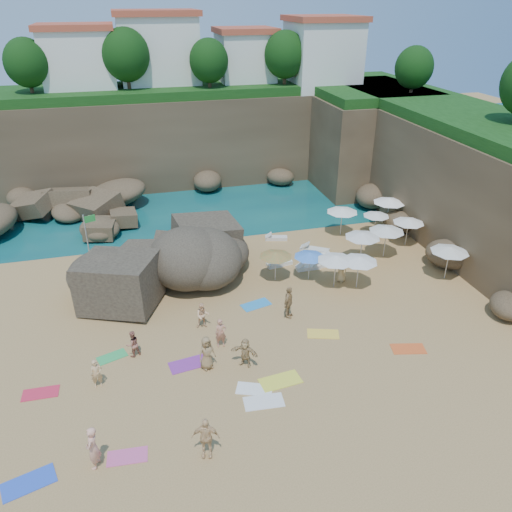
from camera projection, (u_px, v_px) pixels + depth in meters
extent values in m
plane|color=tan|center=(235.00, 315.00, 28.32)|extent=(120.00, 120.00, 0.00)
plane|color=#0C4751|center=(175.00, 163.00, 54.02)|extent=(120.00, 120.00, 0.00)
cube|color=brown|center=(198.00, 136.00, 48.33)|extent=(44.00, 8.00, 8.00)
cube|color=brown|center=(457.00, 176.00, 37.61)|extent=(8.00, 30.00, 8.00)
cube|color=brown|center=(363.00, 139.00, 47.44)|extent=(10.00, 12.00, 8.00)
cube|color=white|center=(79.00, 64.00, 43.80)|extent=(6.00, 5.00, 5.50)
cube|color=#B2472D|center=(74.00, 27.00, 42.40)|extent=(6.48, 5.40, 0.50)
cube|color=white|center=(158.00, 55.00, 46.00)|extent=(7.00, 6.00, 6.50)
cube|color=#B2472D|center=(155.00, 12.00, 44.38)|extent=(7.56, 6.48, 0.50)
cube|color=white|center=(245.00, 62.00, 47.30)|extent=(5.00, 5.00, 5.00)
cube|color=#B2472D|center=(245.00, 30.00, 46.02)|extent=(5.40, 5.40, 0.50)
cube|color=white|center=(322.00, 56.00, 46.93)|extent=(6.00, 6.00, 6.00)
cube|color=#B2472D|center=(324.00, 18.00, 45.43)|extent=(6.48, 6.48, 0.50)
sphere|color=#11380F|center=(26.00, 63.00, 40.97)|extent=(3.60, 3.60, 3.60)
sphere|color=#11380F|center=(126.00, 55.00, 42.59)|extent=(4.05, 4.05, 4.05)
sphere|color=#11380F|center=(209.00, 61.00, 43.58)|extent=(3.42, 3.42, 3.42)
sphere|color=#11380F|center=(285.00, 55.00, 45.01)|extent=(3.78, 3.78, 3.78)
sphere|color=#11380F|center=(414.00, 67.00, 41.30)|extent=(3.15, 3.15, 3.15)
cylinder|color=white|center=(4.00, 146.00, 48.90)|extent=(0.10, 0.10, 6.00)
cylinder|color=white|center=(20.00, 145.00, 49.24)|extent=(0.10, 0.10, 6.00)
cylinder|color=silver|center=(88.00, 243.00, 32.17)|extent=(0.08, 0.08, 3.90)
cube|color=green|center=(90.00, 219.00, 31.50)|extent=(0.65, 0.29, 0.44)
cylinder|color=silver|center=(220.00, 252.00, 33.31)|extent=(0.05, 0.05, 1.84)
cone|color=white|center=(220.00, 240.00, 32.90)|extent=(2.06, 2.06, 0.31)
cylinder|color=silver|center=(361.00, 248.00, 33.42)|extent=(0.06, 0.06, 2.11)
cone|color=silver|center=(363.00, 235.00, 32.95)|extent=(2.37, 2.37, 0.36)
cylinder|color=silver|center=(385.00, 242.00, 34.19)|extent=(0.06, 0.06, 2.15)
cone|color=silver|center=(387.00, 229.00, 33.72)|extent=(2.41, 2.41, 0.37)
cylinder|color=silver|center=(388.00, 213.00, 38.74)|extent=(0.06, 0.06, 2.21)
cone|color=white|center=(390.00, 200.00, 38.26)|extent=(2.48, 2.48, 0.38)
cylinder|color=silver|center=(341.00, 222.00, 37.34)|extent=(0.06, 0.06, 2.09)
cone|color=white|center=(342.00, 210.00, 36.88)|extent=(2.34, 2.34, 0.36)
cylinder|color=silver|center=(335.00, 272.00, 30.63)|extent=(0.06, 0.06, 2.06)
cone|color=silver|center=(336.00, 258.00, 30.18)|extent=(2.31, 2.31, 0.35)
cylinder|color=silver|center=(275.00, 267.00, 31.41)|extent=(0.06, 0.06, 1.88)
cone|color=#EE5A2A|center=(276.00, 254.00, 30.99)|extent=(2.11, 2.11, 0.32)
cylinder|color=silver|center=(375.00, 224.00, 37.40)|extent=(0.05, 0.05, 1.74)
cone|color=silver|center=(376.00, 214.00, 37.01)|extent=(1.96, 1.96, 0.30)
cylinder|color=silver|center=(407.00, 233.00, 35.82)|extent=(0.06, 0.06, 1.98)
cone|color=silver|center=(409.00, 221.00, 35.38)|extent=(2.22, 2.22, 0.34)
cylinder|color=silver|center=(358.00, 273.00, 30.57)|extent=(0.06, 0.06, 2.03)
cone|color=silver|center=(359.00, 259.00, 30.12)|extent=(2.28, 2.28, 0.35)
cylinder|color=silver|center=(309.00, 267.00, 31.53)|extent=(0.05, 0.05, 1.78)
cone|color=#407BDA|center=(310.00, 255.00, 31.14)|extent=(2.00, 2.00, 0.30)
cylinder|color=silver|center=(447.00, 263.00, 31.54)|extent=(0.06, 0.06, 2.12)
cone|color=silver|center=(450.00, 249.00, 31.07)|extent=(2.38, 2.38, 0.36)
cube|color=silver|center=(276.00, 238.00, 37.00)|extent=(1.71, 0.93, 0.25)
cube|color=white|center=(324.00, 263.00, 33.45)|extent=(2.08, 0.88, 0.31)
cube|color=white|center=(322.00, 257.00, 34.40)|extent=(1.63, 1.07, 0.24)
cube|color=white|center=(279.00, 264.00, 33.47)|extent=(1.83, 0.89, 0.27)
cube|color=silver|center=(315.00, 250.00, 35.15)|extent=(2.06, 1.69, 0.32)
cube|color=silver|center=(308.00, 267.00, 33.02)|extent=(1.62, 0.56, 0.25)
cube|color=blue|center=(29.00, 483.00, 18.56)|extent=(2.09, 1.45, 0.03)
cube|color=#D2528D|center=(127.00, 456.00, 19.62)|extent=(1.62, 0.90, 0.03)
cube|color=green|center=(112.00, 357.00, 25.03)|extent=(1.60, 1.16, 0.03)
cube|color=yellow|center=(280.00, 381.00, 23.46)|extent=(2.05, 1.19, 0.03)
cube|color=white|center=(254.00, 389.00, 22.96)|extent=(1.84, 1.40, 0.03)
cube|color=#812D92|center=(189.00, 364.00, 24.54)|extent=(2.02, 1.22, 0.03)
cube|color=red|center=(41.00, 393.00, 22.74)|extent=(1.63, 0.85, 0.03)
cube|color=#288AD6|center=(256.00, 305.00, 29.24)|extent=(1.87, 1.26, 0.03)
cube|color=#E35723|center=(408.00, 349.00, 25.59)|extent=(1.86, 1.22, 0.03)
cube|color=yellow|center=(323.00, 334.00, 26.72)|extent=(1.86, 1.32, 0.03)
cube|color=white|center=(264.00, 402.00, 22.25)|extent=(1.85, 1.03, 0.03)
imported|color=tan|center=(97.00, 374.00, 22.85)|extent=(0.57, 0.41, 1.47)
imported|color=#A86854|center=(133.00, 344.00, 24.81)|extent=(0.87, 0.79, 1.45)
imported|color=tan|center=(187.00, 240.00, 35.31)|extent=(1.03, 0.91, 1.52)
imported|color=#A88554|center=(289.00, 302.00, 27.73)|extent=(1.05, 1.18, 1.93)
imported|color=tan|center=(341.00, 269.00, 31.30)|extent=(0.85, 0.94, 1.69)
imported|color=#A97D54|center=(209.00, 260.00, 32.19)|extent=(1.82, 0.57, 1.95)
imported|color=#F1A689|center=(93.00, 448.00, 18.81)|extent=(0.65, 0.81, 1.93)
imported|color=#E7BC83|center=(206.00, 451.00, 19.60)|extent=(1.53, 2.09, 0.46)
imported|color=olive|center=(207.00, 364.00, 24.20)|extent=(1.39, 1.94, 0.47)
imported|color=tan|center=(245.00, 362.00, 24.40)|extent=(2.02, 2.04, 0.40)
imported|color=tan|center=(221.00, 343.00, 25.73)|extent=(0.62, 1.61, 0.38)
imported|color=#F7C08C|center=(203.00, 323.00, 27.15)|extent=(0.86, 1.54, 0.56)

